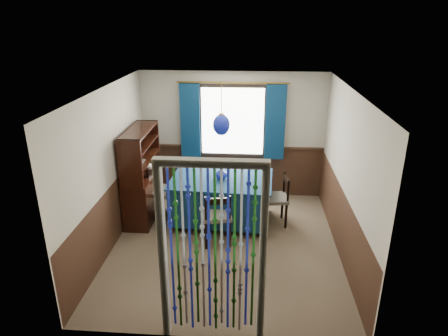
# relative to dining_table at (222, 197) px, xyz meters

# --- Properties ---
(floor) EXTENTS (4.00, 4.00, 0.00)m
(floor) POSITION_rel_dining_table_xyz_m (0.12, -0.78, -0.48)
(floor) COLOR brown
(floor) RESTS_ON ground
(ceiling) EXTENTS (4.00, 4.00, 0.00)m
(ceiling) POSITION_rel_dining_table_xyz_m (0.12, -0.78, 2.02)
(ceiling) COLOR silver
(ceiling) RESTS_ON ground
(wall_back) EXTENTS (3.60, 0.00, 3.60)m
(wall_back) POSITION_rel_dining_table_xyz_m (0.12, 1.22, 0.77)
(wall_back) COLOR #BCB39A
(wall_back) RESTS_ON ground
(wall_front) EXTENTS (3.60, 0.00, 3.60)m
(wall_front) POSITION_rel_dining_table_xyz_m (0.12, -2.78, 0.77)
(wall_front) COLOR #BCB39A
(wall_front) RESTS_ON ground
(wall_left) EXTENTS (0.00, 4.00, 4.00)m
(wall_left) POSITION_rel_dining_table_xyz_m (-1.68, -0.78, 0.77)
(wall_left) COLOR #BCB39A
(wall_left) RESTS_ON ground
(wall_right) EXTENTS (0.00, 4.00, 4.00)m
(wall_right) POSITION_rel_dining_table_xyz_m (1.92, -0.78, 0.77)
(wall_right) COLOR #BCB39A
(wall_right) RESTS_ON ground
(wainscot_back) EXTENTS (3.60, 0.00, 3.60)m
(wainscot_back) POSITION_rel_dining_table_xyz_m (0.12, 1.20, 0.02)
(wainscot_back) COLOR #382115
(wainscot_back) RESTS_ON ground
(wainscot_front) EXTENTS (3.60, 0.00, 3.60)m
(wainscot_front) POSITION_rel_dining_table_xyz_m (0.12, -2.77, 0.02)
(wainscot_front) COLOR #382115
(wainscot_front) RESTS_ON ground
(wainscot_left) EXTENTS (0.00, 4.00, 4.00)m
(wainscot_left) POSITION_rel_dining_table_xyz_m (-1.67, -0.78, 0.02)
(wainscot_left) COLOR #382115
(wainscot_left) RESTS_ON ground
(wainscot_right) EXTENTS (0.00, 4.00, 4.00)m
(wainscot_right) POSITION_rel_dining_table_xyz_m (1.90, -0.78, 0.02)
(wainscot_right) COLOR #382115
(wainscot_right) RESTS_ON ground
(window) EXTENTS (1.32, 0.12, 1.42)m
(window) POSITION_rel_dining_table_xyz_m (0.12, 1.17, 1.07)
(window) COLOR black
(window) RESTS_ON wall_back
(doorway) EXTENTS (1.16, 0.12, 2.18)m
(doorway) POSITION_rel_dining_table_xyz_m (0.12, -2.72, 0.57)
(doorway) COLOR silver
(doorway) RESTS_ON ground
(dining_table) EXTENTS (1.79, 1.29, 0.84)m
(dining_table) POSITION_rel_dining_table_xyz_m (0.00, 0.00, 0.00)
(dining_table) COLOR #0E2C49
(dining_table) RESTS_ON floor
(chair_near) EXTENTS (0.52, 0.51, 0.91)m
(chair_near) POSITION_rel_dining_table_xyz_m (-0.02, -0.74, 0.00)
(chair_near) COLOR black
(chair_near) RESTS_ON floor
(chair_far) EXTENTS (0.48, 0.47, 0.85)m
(chair_far) POSITION_rel_dining_table_xyz_m (0.01, 0.76, -0.02)
(chair_far) COLOR black
(chair_far) RESTS_ON floor
(chair_left) EXTENTS (0.56, 0.58, 0.96)m
(chair_left) POSITION_rel_dining_table_xyz_m (-1.07, 0.09, 0.03)
(chair_left) COLOR black
(chair_left) RESTS_ON floor
(chair_right) EXTENTS (0.48, 0.50, 0.91)m
(chair_right) POSITION_rel_dining_table_xyz_m (0.97, 0.00, 0.00)
(chair_right) COLOR black
(chair_right) RESTS_ON floor
(sideboard) EXTENTS (0.45, 1.27, 1.66)m
(sideboard) POSITION_rel_dining_table_xyz_m (-1.44, 0.10, 0.10)
(sideboard) COLOR black
(sideboard) RESTS_ON floor
(pendant_lamp) EXTENTS (0.29, 0.29, 0.89)m
(pendant_lamp) POSITION_rel_dining_table_xyz_m (-0.00, 0.00, 1.31)
(pendant_lamp) COLOR olive
(pendant_lamp) RESTS_ON ceiling
(vase_table) EXTENTS (0.24, 0.24, 0.20)m
(vase_table) POSITION_rel_dining_table_xyz_m (-0.00, -0.04, 0.46)
(vase_table) COLOR navy
(vase_table) RESTS_ON dining_table
(bowl_shelf) EXTENTS (0.23, 0.23, 0.05)m
(bowl_shelf) POSITION_rel_dining_table_xyz_m (-1.38, -0.13, 0.68)
(bowl_shelf) COLOR beige
(bowl_shelf) RESTS_ON sideboard
(vase_sideboard) EXTENTS (0.21, 0.21, 0.19)m
(vase_sideboard) POSITION_rel_dining_table_xyz_m (-1.38, 0.34, 0.44)
(vase_sideboard) COLOR beige
(vase_sideboard) RESTS_ON sideboard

